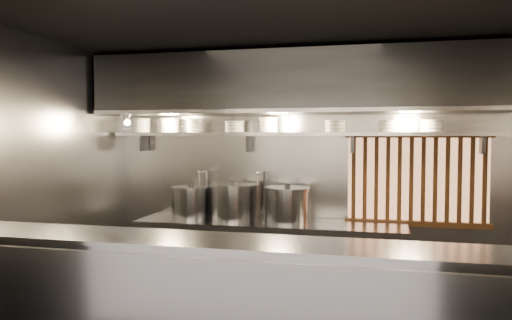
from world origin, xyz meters
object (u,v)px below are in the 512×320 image
at_px(pendant_bulb, 288,127).
at_px(stock_pot_left, 191,202).
at_px(stock_pot_right, 287,204).
at_px(stock_pot_mid, 233,202).
at_px(heat_lamp, 126,117).

relative_size(pendant_bulb, stock_pot_left, 0.39).
xyz_separation_m(pendant_bulb, stock_pot_left, (-1.15, -0.02, -0.88)).
distance_m(stock_pot_left, stock_pot_right, 1.15).
bearing_deg(stock_pot_right, stock_pot_left, 178.28).
bearing_deg(stock_pot_mid, stock_pot_right, -2.74).
relative_size(heat_lamp, pendant_bulb, 1.87).
relative_size(heat_lamp, stock_pot_mid, 0.51).
bearing_deg(pendant_bulb, stock_pot_mid, -177.58).
bearing_deg(stock_pot_left, stock_pot_right, -1.72).
xyz_separation_m(heat_lamp, stock_pot_mid, (1.17, 0.32, -0.96)).
xyz_separation_m(stock_pot_mid, stock_pot_right, (0.63, -0.03, -0.01)).
height_order(heat_lamp, pendant_bulb, heat_lamp).
bearing_deg(pendant_bulb, heat_lamp, -169.00).
relative_size(pendant_bulb, stock_pot_right, 0.31).
xyz_separation_m(heat_lamp, pendant_bulb, (1.80, 0.35, -0.11)).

